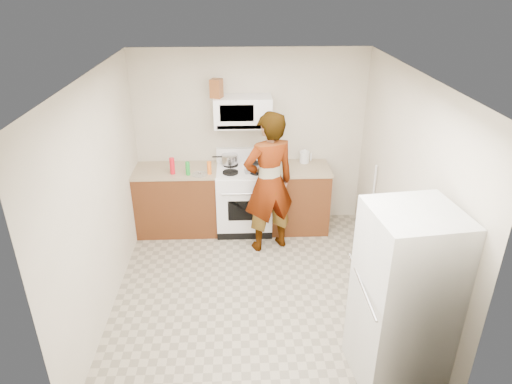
{
  "coord_description": "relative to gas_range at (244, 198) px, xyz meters",
  "views": [
    {
      "loc": [
        -0.17,
        -4.3,
        3.35
      ],
      "look_at": [
        0.03,
        0.55,
        1.02
      ],
      "focal_mm": 32.0,
      "sensor_mm": 36.0,
      "label": 1
    }
  ],
  "objects": [
    {
      "name": "broom",
      "position": [
        1.69,
        -0.49,
        0.12
      ],
      "size": [
        0.12,
        0.26,
        1.19
      ],
      "primitive_type": "cylinder",
      "rotation": [
        0.14,
        -0.14,
        0.41
      ],
      "color": "silver",
      "rests_on": "floor"
    },
    {
      "name": "pot_lid",
      "position": [
        -0.59,
        -0.2,
        0.45
      ],
      "size": [
        0.23,
        0.23,
        0.01
      ],
      "primitive_type": "cylinder",
      "rotation": [
        0.0,
        0.0,
        -0.09
      ],
      "color": "white",
      "rests_on": "counter_left"
    },
    {
      "name": "back_wall",
      "position": [
        0.1,
        0.31,
        0.76
      ],
      "size": [
        3.2,
        0.02,
        2.5
      ],
      "primitive_type": "cube",
      "color": "beige",
      "rests_on": "floor"
    },
    {
      "name": "saucepan",
      "position": [
        -0.19,
        0.15,
        0.53
      ],
      "size": [
        0.25,
        0.25,
        0.12
      ],
      "primitive_type": "cylinder",
      "rotation": [
        0.0,
        0.0,
        0.16
      ],
      "color": "#B0B0B4",
      "rests_on": "gas_range"
    },
    {
      "name": "gas_range",
      "position": [
        0.0,
        0.0,
        0.0
      ],
      "size": [
        0.76,
        0.65,
        1.13
      ],
      "color": "white",
      "rests_on": "floor"
    },
    {
      "name": "tray",
      "position": [
        0.13,
        -0.11,
        0.47
      ],
      "size": [
        0.26,
        0.18,
        0.05
      ],
      "primitive_type": "cube",
      "rotation": [
        0.0,
        0.0,
        0.1
      ],
      "color": "white",
      "rests_on": "gas_range"
    },
    {
      "name": "bottle_hot_sauce",
      "position": [
        -0.46,
        -0.17,
        0.54
      ],
      "size": [
        0.08,
        0.08,
        0.18
      ],
      "primitive_type": "cylinder",
      "rotation": [
        0.0,
        0.0,
        0.43
      ],
      "color": "orange",
      "rests_on": "counter_left"
    },
    {
      "name": "cabinet_left",
      "position": [
        -0.94,
        0.01,
        -0.04
      ],
      "size": [
        1.12,
        0.62,
        0.9
      ],
      "primitive_type": "cube",
      "color": "#563014",
      "rests_on": "floor"
    },
    {
      "name": "person",
      "position": [
        0.31,
        -0.52,
        0.46
      ],
      "size": [
        0.8,
        0.67,
        1.88
      ],
      "primitive_type": "imported",
      "rotation": [
        0.0,
        0.0,
        3.51
      ],
      "color": "tan",
      "rests_on": "floor"
    },
    {
      "name": "microwave",
      "position": [
        0.0,
        0.13,
        1.21
      ],
      "size": [
        0.76,
        0.38,
        0.4
      ],
      "primitive_type": "cube",
      "color": "white",
      "rests_on": "back_wall"
    },
    {
      "name": "counter_right",
      "position": [
        0.78,
        0.01,
        0.43
      ],
      "size": [
        0.82,
        0.64,
        0.03
      ],
      "primitive_type": "cube",
      "color": "gray",
      "rests_on": "cabinet_right"
    },
    {
      "name": "jug",
      "position": [
        -0.34,
        0.08,
        1.53
      ],
      "size": [
        0.18,
        0.18,
        0.24
      ],
      "primitive_type": "cube",
      "rotation": [
        0.0,
        0.0,
        -0.35
      ],
      "color": "brown",
      "rests_on": "microwave"
    },
    {
      "name": "bottle_green_cap",
      "position": [
        -0.74,
        -0.19,
        0.54
      ],
      "size": [
        0.06,
        0.06,
        0.18
      ],
      "primitive_type": "cylinder",
      "rotation": [
        0.0,
        0.0,
        -0.11
      ],
      "color": "#1A942C",
      "rests_on": "counter_left"
    },
    {
      "name": "right_wall",
      "position": [
        1.69,
        -1.48,
        0.76
      ],
      "size": [
        0.02,
        3.6,
        2.5
      ],
      "primitive_type": "cube",
      "color": "beige",
      "rests_on": "floor"
    },
    {
      "name": "counter_left",
      "position": [
        -0.94,
        0.01,
        0.43
      ],
      "size": [
        1.14,
        0.64,
        0.03
      ],
      "primitive_type": "cube",
      "color": "gray",
      "rests_on": "cabinet_left"
    },
    {
      "name": "bottle_spray",
      "position": [
        -0.95,
        -0.14,
        0.56
      ],
      "size": [
        0.07,
        0.07,
        0.22
      ],
      "primitive_type": "cylinder",
      "rotation": [
        0.0,
        0.0,
        0.06
      ],
      "color": "red",
      "rests_on": "counter_left"
    },
    {
      "name": "fridge",
      "position": [
        1.31,
        -2.74,
        0.36
      ],
      "size": [
        0.78,
        0.78,
        1.7
      ],
      "primitive_type": "cube",
      "rotation": [
        0.0,
        0.0,
        0.12
      ],
      "color": "silver",
      "rests_on": "floor"
    },
    {
      "name": "kettle",
      "position": [
        0.86,
        0.19,
        0.53
      ],
      "size": [
        0.17,
        0.17,
        0.16
      ],
      "primitive_type": "cylinder",
      "rotation": [
        0.0,
        0.0,
        0.25
      ],
      "color": "silver",
      "rests_on": "counter_right"
    },
    {
      "name": "cabinet_right",
      "position": [
        0.78,
        0.01,
        -0.04
      ],
      "size": [
        0.8,
        0.62,
        0.9
      ],
      "primitive_type": "cube",
      "color": "#563014",
      "rests_on": "floor"
    },
    {
      "name": "floor",
      "position": [
        0.1,
        -1.48,
        -0.49
      ],
      "size": [
        3.6,
        3.6,
        0.0
      ],
      "primitive_type": "plane",
      "color": "gray",
      "rests_on": "ground"
    }
  ]
}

